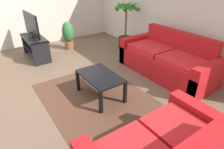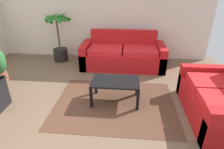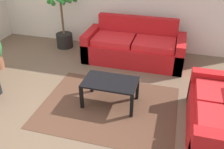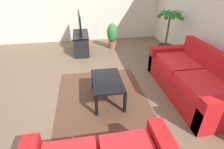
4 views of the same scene
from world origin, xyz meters
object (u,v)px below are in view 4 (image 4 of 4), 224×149
object	(u,v)px
tv_stand	(81,40)
potted_palm	(167,37)
tv	(80,23)
potted_plant_small	(112,35)
coffee_table	(107,83)
couch_main	(191,80)

from	to	relation	value
tv_stand	potted_palm	xyz separation A→B (m)	(0.78, 2.35, 0.23)
tv	potted_plant_small	distance (m)	1.07
potted_plant_small	tv	bearing A→B (deg)	-82.84
coffee_table	potted_palm	xyz separation A→B (m)	(-1.71, 1.92, 0.22)
tv	potted_palm	xyz separation A→B (m)	(0.78, 2.35, -0.28)
tv	potted_palm	distance (m)	2.49
couch_main	coffee_table	xyz separation A→B (m)	(-0.07, -1.65, 0.07)
coffee_table	couch_main	bearing A→B (deg)	87.56
couch_main	potted_plant_small	distance (m)	2.90
coffee_table	potted_plant_small	size ratio (longest dim) A/B	1.09
tv_stand	potted_palm	size ratio (longest dim) A/B	0.81
potted_palm	potted_plant_small	world-z (taller)	potted_palm
tv_stand	coffee_table	bearing A→B (deg)	9.90
coffee_table	potted_plant_small	xyz separation A→B (m)	(-2.61, 0.54, 0.06)
coffee_table	tv_stand	bearing A→B (deg)	-170.10
tv_stand	coffee_table	size ratio (longest dim) A/B	1.27
potted_plant_small	couch_main	bearing A→B (deg)	22.58
tv	coffee_table	size ratio (longest dim) A/B	1.15
couch_main	potted_plant_small	xyz separation A→B (m)	(-2.68, -1.11, 0.13)
tv	tv_stand	bearing A→B (deg)	-87.53
tv_stand	potted_plant_small	world-z (taller)	potted_plant_small
tv_stand	coffee_table	distance (m)	2.52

